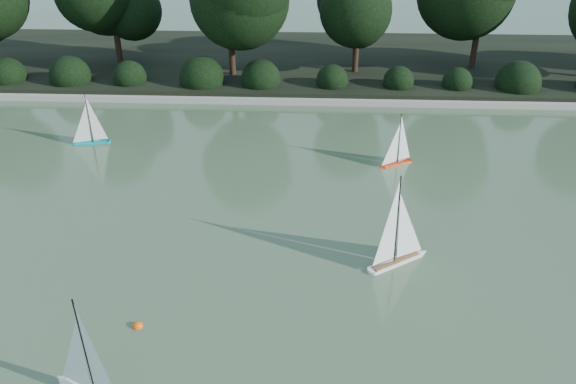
{
  "coord_description": "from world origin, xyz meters",
  "views": [
    {
      "loc": [
        -0.32,
        -6.93,
        5.72
      ],
      "look_at": [
        -0.77,
        2.22,
        0.7
      ],
      "focal_mm": 35.0,
      "sensor_mm": 36.0,
      "label": 1
    }
  ],
  "objects_px": {
    "sailboat_white_b": "(402,248)",
    "sailboat_orange": "(395,157)",
    "sailboat_white_a": "(85,378)",
    "sailboat_teal": "(87,136)",
    "race_buoy": "(138,326)"
  },
  "relations": [
    {
      "from": "sailboat_white_b",
      "to": "sailboat_teal",
      "type": "bearing_deg",
      "value": 146.93
    },
    {
      "from": "sailboat_white_a",
      "to": "sailboat_orange",
      "type": "distance_m",
      "value": 8.38
    },
    {
      "from": "sailboat_white_a",
      "to": "sailboat_teal",
      "type": "height_order",
      "value": "sailboat_white_a"
    },
    {
      "from": "sailboat_white_b",
      "to": "sailboat_white_a",
      "type": "bearing_deg",
      "value": -144.62
    },
    {
      "from": "sailboat_white_a",
      "to": "sailboat_white_b",
      "type": "xyz_separation_m",
      "value": [
        4.36,
        3.1,
        0.01
      ]
    },
    {
      "from": "sailboat_white_a",
      "to": "sailboat_orange",
      "type": "relative_size",
      "value": 1.3
    },
    {
      "from": "sailboat_teal",
      "to": "race_buoy",
      "type": "height_order",
      "value": "sailboat_teal"
    },
    {
      "from": "sailboat_white_b",
      "to": "sailboat_orange",
      "type": "distance_m",
      "value": 3.86
    },
    {
      "from": "sailboat_teal",
      "to": "sailboat_white_a",
      "type": "bearing_deg",
      "value": -69.92
    },
    {
      "from": "sailboat_orange",
      "to": "race_buoy",
      "type": "height_order",
      "value": "sailboat_orange"
    },
    {
      "from": "sailboat_white_b",
      "to": "sailboat_orange",
      "type": "xyz_separation_m",
      "value": [
        0.34,
        3.84,
        -0.07
      ]
    },
    {
      "from": "sailboat_white_a",
      "to": "sailboat_teal",
      "type": "relative_size",
      "value": 1.22
    },
    {
      "from": "sailboat_orange",
      "to": "race_buoy",
      "type": "distance_m",
      "value": 7.2
    },
    {
      "from": "sailboat_white_a",
      "to": "sailboat_teal",
      "type": "xyz_separation_m",
      "value": [
        -2.85,
        7.79,
        -0.05
      ]
    },
    {
      "from": "sailboat_white_a",
      "to": "sailboat_teal",
      "type": "bearing_deg",
      "value": 110.08
    }
  ]
}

